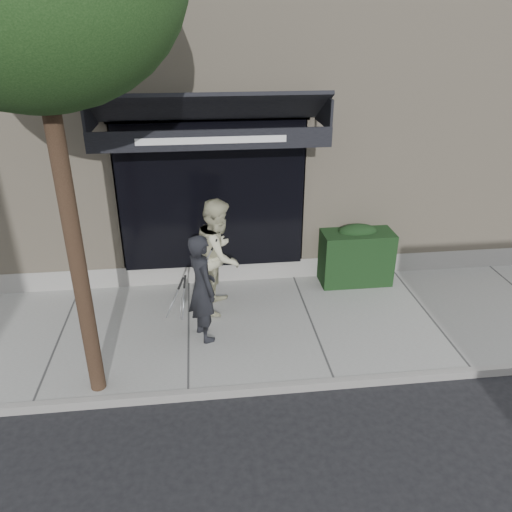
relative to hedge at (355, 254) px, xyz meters
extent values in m
plane|color=black|center=(-1.10, -1.25, -0.66)|extent=(80.00, 80.00, 0.00)
cube|color=gray|center=(-1.10, -1.25, -0.60)|extent=(20.00, 3.00, 0.12)
cube|color=gray|center=(-1.10, -2.80, -0.59)|extent=(20.00, 0.10, 0.14)
cube|color=tan|center=(-1.10, 3.75, 2.09)|extent=(14.00, 7.00, 5.50)
cube|color=gray|center=(-1.10, 0.45, -0.41)|extent=(14.02, 0.42, 0.50)
cube|color=black|center=(-2.60, 0.30, 1.14)|extent=(3.20, 0.30, 2.60)
cube|color=gray|center=(-4.20, 0.45, 1.14)|extent=(0.08, 0.40, 2.60)
cube|color=gray|center=(-1.00, 0.45, 1.14)|extent=(0.08, 0.40, 2.60)
cube|color=gray|center=(-2.60, 0.45, 2.48)|extent=(3.36, 0.40, 0.12)
cube|color=black|center=(-2.60, -0.25, 2.74)|extent=(3.60, 1.03, 0.55)
cube|color=black|center=(-2.60, -0.75, 2.35)|extent=(3.60, 0.05, 0.30)
cube|color=white|center=(-2.60, -0.78, 2.35)|extent=(2.20, 0.01, 0.10)
cube|color=black|center=(-4.38, -0.25, 2.66)|extent=(0.04, 1.00, 0.45)
cube|color=black|center=(-0.82, -0.25, 2.66)|extent=(0.04, 1.00, 0.45)
cube|color=black|center=(0.00, 0.00, -0.04)|extent=(1.30, 0.70, 1.00)
ellipsoid|color=black|center=(0.00, 0.00, 0.46)|extent=(0.71, 0.38, 0.27)
cylinder|color=black|center=(-4.30, -2.55, 1.74)|extent=(0.20, 0.20, 4.80)
imported|color=black|center=(-2.85, -1.52, 0.32)|extent=(0.62, 0.74, 1.72)
torus|color=silver|center=(-3.15, -1.82, 0.19)|extent=(0.10, 0.31, 0.30)
cylinder|color=silver|center=(-3.15, -1.82, 0.19)|extent=(0.07, 0.27, 0.27)
cylinder|color=silver|center=(-3.15, -1.82, 0.19)|extent=(0.18, 0.04, 0.05)
cylinder|color=black|center=(-3.15, -1.82, 0.19)|extent=(0.20, 0.05, 0.06)
torus|color=silver|center=(-3.31, -1.79, 0.20)|extent=(0.20, 0.33, 0.29)
cylinder|color=silver|center=(-3.31, -1.79, 0.20)|extent=(0.16, 0.29, 0.25)
cylinder|color=silver|center=(-3.31, -1.79, 0.20)|extent=(0.17, 0.05, 0.09)
cylinder|color=black|center=(-3.31, -1.79, 0.20)|extent=(0.20, 0.07, 0.11)
imported|color=beige|center=(-2.55, -0.62, 0.43)|extent=(0.96, 1.10, 1.93)
torus|color=silver|center=(-2.81, -0.93, 0.37)|extent=(0.17, 0.31, 0.28)
cylinder|color=silver|center=(-2.81, -0.93, 0.37)|extent=(0.14, 0.28, 0.24)
cylinder|color=silver|center=(-2.81, -0.93, 0.37)|extent=(0.17, 0.03, 0.10)
cylinder|color=black|center=(-2.81, -0.93, 0.37)|extent=(0.19, 0.04, 0.12)
camera|label=1|loc=(-2.81, -8.07, 3.96)|focal=35.00mm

